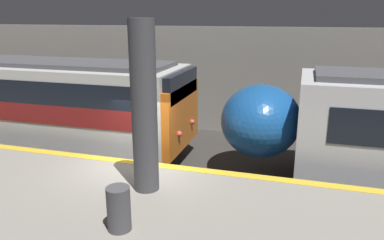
{
  "coord_description": "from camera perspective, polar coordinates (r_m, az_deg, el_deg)",
  "views": [
    {
      "loc": [
        4.05,
        -8.73,
        4.9
      ],
      "look_at": [
        1.16,
        0.97,
        2.03
      ],
      "focal_mm": 35.0,
      "sensor_mm": 36.0,
      "label": 1
    }
  ],
  "objects": [
    {
      "name": "trash_bin",
      "position": [
        7.18,
        -11.09,
        -13.13
      ],
      "size": [
        0.44,
        0.44,
        0.85
      ],
      "color": "#4C4C51",
      "rests_on": "platform"
    },
    {
      "name": "platform",
      "position": [
        8.83,
        -13.68,
        -14.43
      ],
      "size": [
        40.0,
        4.44,
        1.04
      ],
      "color": "gray",
      "rests_on": "ground"
    },
    {
      "name": "support_pillar_near",
      "position": [
        8.17,
        -7.31,
        1.76
      ],
      "size": [
        0.56,
        0.56,
        3.8
      ],
      "color": "#47474C",
      "rests_on": "platform"
    },
    {
      "name": "station_rear_barrier",
      "position": [
        16.03,
        1.73,
        6.17
      ],
      "size": [
        50.0,
        0.15,
        4.43
      ],
      "color": "#9E998E",
      "rests_on": "ground"
    },
    {
      "name": "ground_plane",
      "position": [
        10.8,
        -7.53,
        -11.31
      ],
      "size": [
        120.0,
        120.0,
        0.0
      ],
      "primitive_type": "plane",
      "color": "#33302D"
    }
  ]
}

